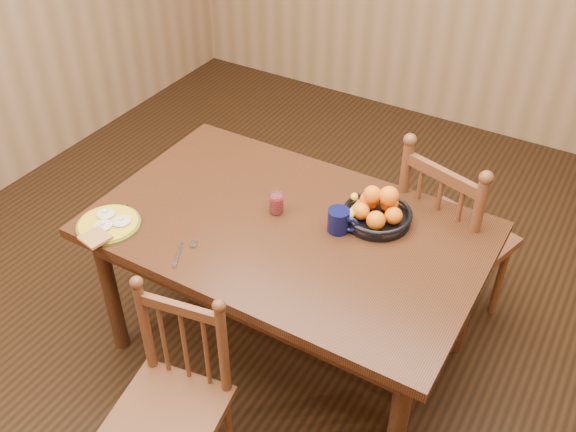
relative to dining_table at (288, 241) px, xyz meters
The scene contains 10 objects.
room 0.68m from the dining_table, ahead, with size 4.52×5.02×2.72m.
dining_table is the anchor object (origin of this frame).
chair_far 0.80m from the dining_table, 46.63° to the left, with size 0.57×0.55×1.01m.
chair_near 0.80m from the dining_table, 93.61° to the right, with size 0.45×0.43×0.86m.
breakfast_plate 0.75m from the dining_table, 148.70° to the right, with size 0.26×0.30×0.04m.
fork 0.45m from the dining_table, 127.62° to the right, with size 0.08×0.18×0.00m.
spoon 0.72m from the dining_table, 156.83° to the right, with size 0.05×0.16×0.01m.
coffee_mug 0.25m from the dining_table, 22.03° to the left, with size 0.13×0.09×0.10m.
juice_glass 0.16m from the dining_table, 148.54° to the left, with size 0.06×0.06×0.09m.
fruit_bowl 0.39m from the dining_table, 35.83° to the left, with size 0.29×0.29×0.17m.
Camera 1 is at (1.05, -1.77, 2.42)m, focal length 40.00 mm.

